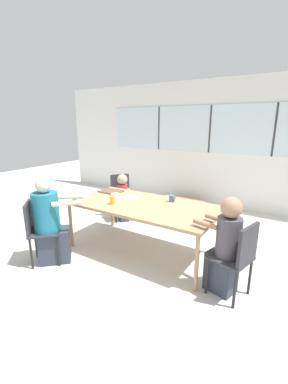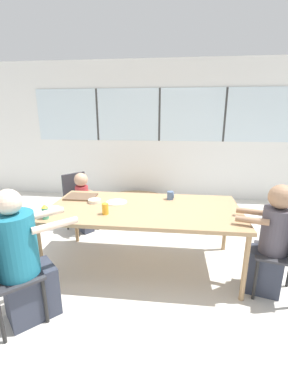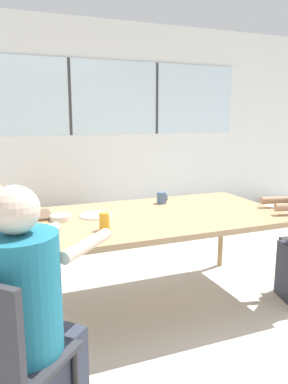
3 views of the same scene
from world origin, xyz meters
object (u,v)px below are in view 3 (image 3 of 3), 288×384
at_px(bowl_white_shallow, 13,237).
at_px(folded_table_stack, 55,233).
at_px(chair_for_woman_green_shirt, 2,353).
at_px(sippy_cup, 14,238).
at_px(juice_glass, 104,222).
at_px(coffee_mug, 162,198).
at_px(bowl_cereal, 61,218).
at_px(person_woman_green_shirt, 29,331).

relative_size(bowl_white_shallow, folded_table_stack, 0.09).
bearing_deg(chair_for_woman_green_shirt, sippy_cup, 125.39).
bearing_deg(juice_glass, sippy_cup, -161.26).
relative_size(juice_glass, folded_table_stack, 0.08).
height_order(juice_glass, folded_table_stack, juice_glass).
bearing_deg(sippy_cup, coffee_mug, 31.76).
xyz_separation_m(coffee_mug, bowl_cereal, (-0.90, -0.22, -0.03)).
distance_m(coffee_mug, juice_glass, 0.88).
height_order(chair_for_woman_green_shirt, person_woman_green_shirt, person_woman_green_shirt).
bearing_deg(bowl_white_shallow, person_woman_green_shirt, -88.32).
xyz_separation_m(chair_for_woman_green_shirt, bowl_white_shallow, (0.10, 0.81, 0.24)).
relative_size(chair_for_woman_green_shirt, bowl_white_shallow, 6.90).
bearing_deg(sippy_cup, person_woman_green_shirt, -87.87).
xyz_separation_m(person_woman_green_shirt, bowl_white_shallow, (-0.02, 0.69, 0.23)).
distance_m(coffee_mug, folded_table_stack, 1.91).
height_order(sippy_cup, bowl_cereal, sippy_cup).
height_order(juice_glass, bowl_white_shallow, juice_glass).
relative_size(coffee_mug, juice_glass, 0.84).
relative_size(bowl_cereal, folded_table_stack, 0.11).
bearing_deg(bowl_cereal, person_woman_green_shirt, -107.25).
xyz_separation_m(chair_for_woman_green_shirt, folded_table_stack, (0.65, 3.01, -0.46)).
bearing_deg(sippy_cup, bowl_cereal, 57.97).
bearing_deg(juice_glass, bowl_white_shallow, 179.52).
distance_m(chair_for_woman_green_shirt, juice_glass, 1.08).
height_order(chair_for_woman_green_shirt, bowl_white_shallow, chair_for_woman_green_shirt).
bearing_deg(bowl_white_shallow, coffee_mug, 24.68).
height_order(coffee_mug, folded_table_stack, coffee_mug).
distance_m(chair_for_woman_green_shirt, sippy_cup, 0.68).
height_order(chair_for_woman_green_shirt, folded_table_stack, chair_for_woman_green_shirt).
distance_m(coffee_mug, bowl_white_shallow, 1.36).
height_order(person_woman_green_shirt, juice_glass, person_woman_green_shirt).
relative_size(chair_for_woman_green_shirt, sippy_cup, 5.77).
xyz_separation_m(coffee_mug, bowl_white_shallow, (-1.24, -0.57, -0.03)).
height_order(coffee_mug, sippy_cup, sippy_cup).
xyz_separation_m(chair_for_woman_green_shirt, person_woman_green_shirt, (0.12, 0.12, 0.00)).
xyz_separation_m(person_woman_green_shirt, juice_glass, (0.55, 0.68, 0.27)).
relative_size(sippy_cup, bowl_cereal, 1.01).
relative_size(sippy_cup, folded_table_stack, 0.11).
distance_m(coffee_mug, bowl_cereal, 0.93).
xyz_separation_m(bowl_white_shallow, bowl_cereal, (0.34, 0.35, -0.00)).
distance_m(person_woman_green_shirt, sippy_cup, 0.57).
height_order(person_woman_green_shirt, coffee_mug, person_woman_green_shirt).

